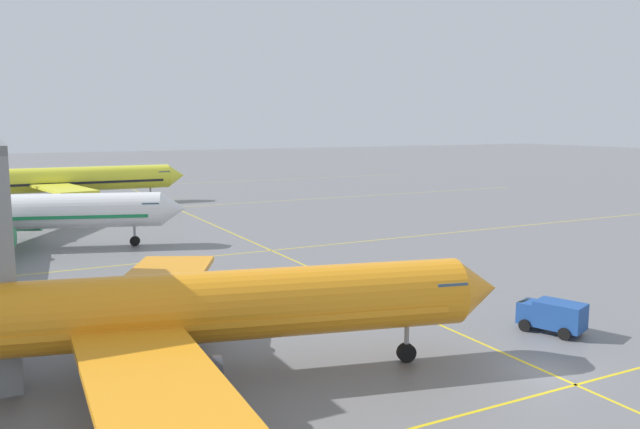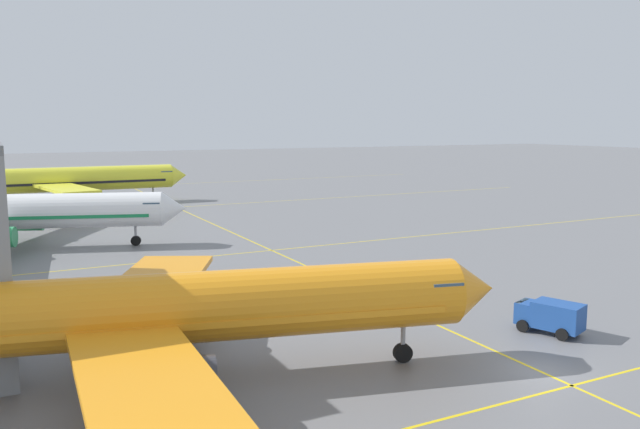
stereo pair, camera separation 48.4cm
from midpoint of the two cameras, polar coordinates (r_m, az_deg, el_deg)
The scene contains 6 objects.
ground_plane at distance 38.13m, azimuth 19.59°, elevation -13.14°, with size 600.00×600.00×0.00m, color slate.
airliner_front_gate at distance 34.29m, azimuth -13.52°, elevation -8.33°, with size 36.81×31.31×11.56m.
airliner_second_row at distance 76.66m, azimuth -26.11°, elevation 0.17°, with size 37.04×31.67×11.80m.
airliner_third_row at distance 113.68m, azimuth -21.78°, elevation 2.88°, with size 40.50×35.04×12.62m.
taxiway_markings at distance 87.64m, azimuth -9.29°, elevation -0.87°, with size 144.75×177.24×0.01m.
service_truck_red_van at distance 44.66m, azimuth 20.08°, elevation -8.44°, with size 3.27×4.49×2.10m.
Camera 2 is at (-26.09, -24.19, 13.51)m, focal length 35.87 mm.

